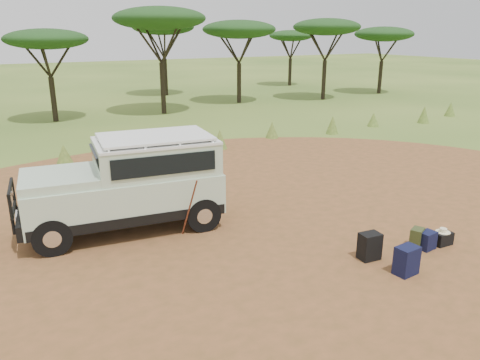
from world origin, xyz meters
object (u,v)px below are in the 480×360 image
walking_staff (189,208)px  duffel_navy (427,241)px  safari_vehicle (131,186)px  backpack_black (370,246)px  backpack_olive (417,238)px  backpack_navy (407,261)px  hard_case (442,238)px

walking_staff → duffel_navy: (4.38, -3.13, -0.53)m
safari_vehicle → backpack_black: 5.70m
backpack_olive → duffel_navy: (0.14, -0.16, -0.02)m
walking_staff → backpack_black: (2.91, -2.86, -0.44)m
backpack_navy → backpack_olive: bearing=27.2°
safari_vehicle → backpack_olive: (5.24, -4.16, -0.87)m
safari_vehicle → duffel_navy: 6.97m
backpack_olive → backpack_black: bearing=150.1°
walking_staff → hard_case: size_ratio=3.66×
walking_staff → backpack_black: 4.10m
safari_vehicle → hard_case: 7.37m
safari_vehicle → walking_staff: size_ratio=3.12×
backpack_navy → safari_vehicle: bearing=124.3°
backpack_black → hard_case: 1.99m
backpack_black → hard_case: bearing=-2.7°
duffel_navy → hard_case: bearing=-6.9°
duffel_navy → hard_case: 0.51m
duffel_navy → backpack_navy: bearing=-162.3°
safari_vehicle → backpack_olive: bearing=-31.9°
safari_vehicle → backpack_black: bearing=-39.4°
backpack_black → duffel_navy: (1.47, -0.27, -0.09)m
backpack_black → hard_case: backpack_black is taller
walking_staff → backpack_navy: size_ratio=2.63×
backpack_black → duffel_navy: backpack_black is taller
backpack_navy → duffel_navy: size_ratio=1.43×
backpack_navy → backpack_olive: backpack_navy is taller
safari_vehicle → hard_case: safari_vehicle is taller
hard_case → backpack_black: bearing=174.1°
walking_staff → duffel_navy: size_ratio=3.76×
backpack_black → hard_case: size_ratio=1.38×
backpack_olive → duffel_navy: size_ratio=1.11×
safari_vehicle → backpack_olive: size_ratio=10.58×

